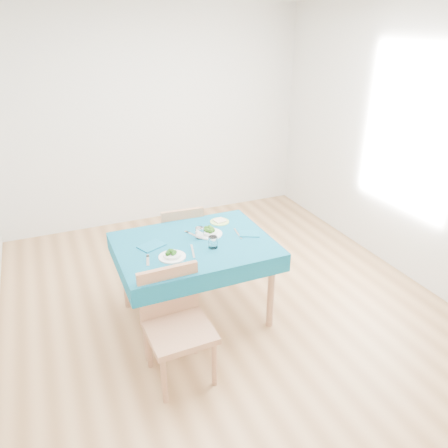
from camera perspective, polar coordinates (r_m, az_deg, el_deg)
name	(u,v)px	position (r m, az deg, el deg)	size (l,w,h in m)	color
room_shell	(224,170)	(3.67, 0.00, 7.04)	(4.02, 4.52, 2.73)	olive
table	(195,281)	(3.93, -3.75, -7.39)	(1.31, 1.00, 0.76)	#094E68
chair_near	(179,314)	(3.21, -5.96, -11.58)	(0.46, 0.51, 1.16)	#976746
chair_far	(179,233)	(4.47, -5.93, -1.17)	(0.41, 0.45, 1.03)	#976746
bowl_near	(172,254)	(3.52, -6.80, -3.89)	(0.22, 0.22, 0.07)	white
bowl_far	(209,231)	(3.87, -1.91, -0.90)	(0.23, 0.23, 0.07)	white
fork_near	(148,261)	(3.52, -9.92, -4.73)	(0.02, 0.17, 0.00)	silver
knife_near	(193,251)	(3.61, -4.10, -3.56)	(0.02, 0.23, 0.00)	silver
fork_far	(193,235)	(3.88, -4.02, -1.42)	(0.02, 0.19, 0.00)	silver
knife_far	(238,234)	(3.89, 1.81, -1.26)	(0.02, 0.22, 0.00)	silver
napkin_near	(152,246)	(3.72, -9.44, -2.83)	(0.21, 0.15, 0.01)	#0D5873
napkin_far	(249,234)	(3.88, 3.35, -1.28)	(0.18, 0.13, 0.01)	#0D5873
tumbler_center	(200,233)	(3.80, -3.20, -1.16)	(0.08, 0.08, 0.10)	white
tumbler_side	(213,242)	(3.64, -1.45, -2.40)	(0.08, 0.08, 0.10)	white
side_plate	(220,222)	(4.11, -0.58, 0.31)	(0.18, 0.18, 0.01)	#B8E16E
bread_slice	(220,220)	(4.11, -0.58, 0.46)	(0.10, 0.10, 0.02)	beige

